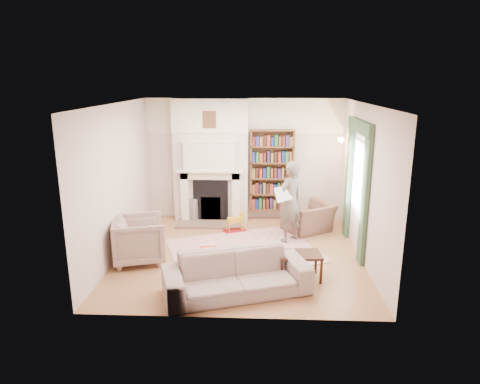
{
  "coord_description": "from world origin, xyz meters",
  "views": [
    {
      "loc": [
        0.35,
        -7.54,
        3.23
      ],
      "look_at": [
        0.0,
        0.25,
        1.15
      ],
      "focal_mm": 32.0,
      "sensor_mm": 36.0,
      "label": 1
    }
  ],
  "objects_px": {
    "bookcase": "(272,170)",
    "rocking_horse": "(235,222)",
    "armchair_reading": "(308,217)",
    "sofa": "(237,274)",
    "armchair_left": "(139,240)",
    "coffee_table": "(299,266)",
    "paraffin_heater": "(194,209)",
    "man_reading": "(290,202)"
  },
  "relations": [
    {
      "from": "armchair_left",
      "to": "sofa",
      "type": "height_order",
      "value": "armchair_left"
    },
    {
      "from": "bookcase",
      "to": "man_reading",
      "type": "distance_m",
      "value": 1.48
    },
    {
      "from": "rocking_horse",
      "to": "coffee_table",
      "type": "bearing_deg",
      "value": -84.57
    },
    {
      "from": "coffee_table",
      "to": "rocking_horse",
      "type": "height_order",
      "value": "coffee_table"
    },
    {
      "from": "armchair_reading",
      "to": "paraffin_heater",
      "type": "xyz_separation_m",
      "value": [
        -2.59,
        0.58,
        -0.04
      ]
    },
    {
      "from": "man_reading",
      "to": "rocking_horse",
      "type": "height_order",
      "value": "man_reading"
    },
    {
      "from": "sofa",
      "to": "coffee_table",
      "type": "distance_m",
      "value": 1.15
    },
    {
      "from": "armchair_reading",
      "to": "paraffin_heater",
      "type": "bearing_deg",
      "value": -44.89
    },
    {
      "from": "man_reading",
      "to": "rocking_horse",
      "type": "bearing_deg",
      "value": -67.02
    },
    {
      "from": "sofa",
      "to": "paraffin_heater",
      "type": "relative_size",
      "value": 4.04
    },
    {
      "from": "paraffin_heater",
      "to": "armchair_left",
      "type": "bearing_deg",
      "value": -105.62
    },
    {
      "from": "paraffin_heater",
      "to": "armchair_reading",
      "type": "bearing_deg",
      "value": -12.65
    },
    {
      "from": "armchair_left",
      "to": "rocking_horse",
      "type": "height_order",
      "value": "armchair_left"
    },
    {
      "from": "bookcase",
      "to": "armchair_left",
      "type": "distance_m",
      "value": 3.6
    },
    {
      "from": "armchair_reading",
      "to": "rocking_horse",
      "type": "height_order",
      "value": "armchair_reading"
    },
    {
      "from": "man_reading",
      "to": "coffee_table",
      "type": "height_order",
      "value": "man_reading"
    },
    {
      "from": "sofa",
      "to": "man_reading",
      "type": "distance_m",
      "value": 2.5
    },
    {
      "from": "armchair_left",
      "to": "coffee_table",
      "type": "xyz_separation_m",
      "value": [
        2.83,
        -0.6,
        -0.19
      ]
    },
    {
      "from": "armchair_reading",
      "to": "armchair_left",
      "type": "bearing_deg",
      "value": -4.19
    },
    {
      "from": "bookcase",
      "to": "man_reading",
      "type": "relative_size",
      "value": 1.11
    },
    {
      "from": "coffee_table",
      "to": "paraffin_heater",
      "type": "relative_size",
      "value": 1.27
    },
    {
      "from": "armchair_left",
      "to": "sofa",
      "type": "distance_m",
      "value": 2.15
    },
    {
      "from": "coffee_table",
      "to": "rocking_horse",
      "type": "distance_m",
      "value": 2.51
    },
    {
      "from": "bookcase",
      "to": "rocking_horse",
      "type": "height_order",
      "value": "bookcase"
    },
    {
      "from": "bookcase",
      "to": "sofa",
      "type": "xyz_separation_m",
      "value": [
        -0.62,
        -3.66,
        -0.85
      ]
    },
    {
      "from": "armchair_reading",
      "to": "sofa",
      "type": "relative_size",
      "value": 0.43
    },
    {
      "from": "rocking_horse",
      "to": "man_reading",
      "type": "bearing_deg",
      "value": -46.18
    },
    {
      "from": "paraffin_heater",
      "to": "rocking_horse",
      "type": "relative_size",
      "value": 1.11
    },
    {
      "from": "paraffin_heater",
      "to": "bookcase",
      "type": "bearing_deg",
      "value": 6.96
    },
    {
      "from": "man_reading",
      "to": "rocking_horse",
      "type": "distance_m",
      "value": 1.38
    },
    {
      "from": "armchair_left",
      "to": "coffee_table",
      "type": "bearing_deg",
      "value": -118.32
    },
    {
      "from": "armchair_left",
      "to": "rocking_horse",
      "type": "relative_size",
      "value": 1.82
    },
    {
      "from": "paraffin_heater",
      "to": "rocking_horse",
      "type": "xyz_separation_m",
      "value": [
        1.0,
        -0.69,
        -0.06
      ]
    },
    {
      "from": "armchair_reading",
      "to": "armchair_left",
      "type": "xyz_separation_m",
      "value": [
        -3.23,
        -1.72,
        0.1
      ]
    },
    {
      "from": "armchair_left",
      "to": "sofa",
      "type": "relative_size",
      "value": 0.41
    },
    {
      "from": "armchair_left",
      "to": "man_reading",
      "type": "relative_size",
      "value": 0.54
    },
    {
      "from": "armchair_reading",
      "to": "armchair_left",
      "type": "distance_m",
      "value": 3.66
    },
    {
      "from": "armchair_reading",
      "to": "rocking_horse",
      "type": "relative_size",
      "value": 1.93
    },
    {
      "from": "armchair_reading",
      "to": "coffee_table",
      "type": "relative_size",
      "value": 1.37
    },
    {
      "from": "bookcase",
      "to": "sofa",
      "type": "relative_size",
      "value": 0.83
    },
    {
      "from": "bookcase",
      "to": "coffee_table",
      "type": "xyz_separation_m",
      "value": [
        0.39,
        -3.12,
        -0.95
      ]
    },
    {
      "from": "armchair_left",
      "to": "armchair_reading",
      "type": "bearing_deg",
      "value": -78.38
    }
  ]
}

